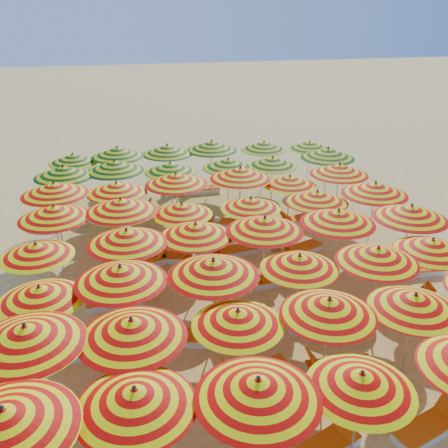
% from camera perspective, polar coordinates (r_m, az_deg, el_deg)
% --- Properties ---
extents(ground, '(120.00, 120.00, 0.00)m').
position_cam_1_polar(ground, '(17.43, 0.33, -5.46)').
color(ground, '#F4D06C').
rests_on(ground, ground).
extents(umbrella_0, '(3.24, 3.24, 2.64)m').
position_cam_1_polar(umbrella_0, '(9.60, -23.84, -19.80)').
color(umbrella_0, silver).
rests_on(umbrella_0, ground).
extents(umbrella_1, '(2.58, 2.58, 2.42)m').
position_cam_1_polar(umbrella_1, '(9.65, -10.14, -18.99)').
color(umbrella_1, silver).
rests_on(umbrella_1, ground).
extents(umbrella_2, '(2.48, 2.48, 2.53)m').
position_cam_1_polar(umbrella_2, '(9.56, 3.90, -18.28)').
color(umbrella_2, silver).
rests_on(umbrella_2, ground).
extents(umbrella_3, '(2.30, 2.30, 2.28)m').
position_cam_1_polar(umbrella_3, '(10.35, 15.41, -16.96)').
color(umbrella_3, silver).
rests_on(umbrella_3, ground).
extents(umbrella_6, '(2.63, 2.63, 2.62)m').
position_cam_1_polar(umbrella_6, '(11.39, -21.71, -11.73)').
color(umbrella_6, silver).
rests_on(umbrella_6, ground).
extents(umbrella_7, '(2.82, 2.82, 2.54)m').
position_cam_1_polar(umbrella_7, '(11.10, -10.50, -11.66)').
color(umbrella_7, silver).
rests_on(umbrella_7, ground).
extents(umbrella_8, '(2.61, 2.61, 2.29)m').
position_cam_1_polar(umbrella_8, '(11.62, 1.59, -10.68)').
color(umbrella_8, silver).
rests_on(umbrella_8, ground).
extents(umbrella_9, '(2.68, 2.68, 2.43)m').
position_cam_1_polar(umbrella_9, '(12.01, 11.90, -9.26)').
color(umbrella_9, silver).
rests_on(umbrella_9, ground).
extents(umbrella_10, '(2.93, 2.93, 2.37)m').
position_cam_1_polar(umbrella_10, '(12.86, 20.95, -8.33)').
color(umbrella_10, silver).
rests_on(umbrella_10, ground).
extents(umbrella_12, '(2.78, 2.78, 2.29)m').
position_cam_1_polar(umbrella_12, '(13.28, -20.30, -7.48)').
color(umbrella_12, silver).
rests_on(umbrella_12, ground).
extents(umbrella_13, '(2.89, 2.89, 2.55)m').
position_cam_1_polar(umbrella_13, '(13.10, -11.74, -5.64)').
color(umbrella_13, silver).
rests_on(umbrella_13, ground).
extents(umbrella_14, '(3.16, 3.16, 2.60)m').
position_cam_1_polar(umbrella_14, '(13.04, -1.22, -5.03)').
color(umbrella_14, silver).
rests_on(umbrella_14, ground).
extents(umbrella_15, '(2.77, 2.77, 2.35)m').
position_cam_1_polar(umbrella_15, '(13.91, 8.61, -4.32)').
color(umbrella_15, silver).
rests_on(umbrella_15, ground).
extents(umbrella_16, '(2.96, 2.96, 2.47)m').
position_cam_1_polar(umbrella_16, '(14.54, 17.15, -3.39)').
color(umbrella_16, silver).
rests_on(umbrella_16, ground).
extents(umbrella_17, '(2.73, 2.73, 2.36)m').
position_cam_1_polar(umbrella_17, '(15.81, 22.69, -2.33)').
color(umbrella_17, silver).
rests_on(umbrella_17, ground).
extents(umbrella_18, '(2.18, 2.18, 2.28)m').
position_cam_1_polar(umbrella_18, '(15.51, -20.66, -2.79)').
color(umbrella_18, silver).
rests_on(umbrella_18, ground).
extents(umbrella_19, '(3.18, 3.18, 2.55)m').
position_cam_1_polar(umbrella_19, '(15.03, -11.05, -1.46)').
color(umbrella_19, silver).
rests_on(umbrella_19, ground).
extents(umbrella_20, '(2.69, 2.69, 2.46)m').
position_cam_1_polar(umbrella_20, '(15.39, -3.27, -0.71)').
color(umbrella_20, silver).
rests_on(umbrella_20, ground).
extents(umbrella_21, '(2.82, 2.82, 2.58)m').
position_cam_1_polar(umbrella_21, '(15.54, 4.68, -0.04)').
color(umbrella_21, silver).
rests_on(umbrella_21, ground).
extents(umbrella_22, '(3.19, 3.19, 2.58)m').
position_cam_1_polar(umbrella_22, '(16.44, 12.93, 0.81)').
color(umbrella_22, silver).
rests_on(umbrella_22, ground).
extents(umbrella_23, '(2.54, 2.54, 2.60)m').
position_cam_1_polar(umbrella_23, '(17.45, 20.58, 1.28)').
color(umbrella_23, silver).
rests_on(umbrella_23, ground).
extents(umbrella_24, '(3.09, 3.09, 2.54)m').
position_cam_1_polar(umbrella_24, '(17.39, -18.84, 1.28)').
color(umbrella_24, silver).
rests_on(umbrella_24, ground).
extents(umbrella_25, '(2.61, 2.61, 2.61)m').
position_cam_1_polar(umbrella_25, '(17.19, -11.70, 2.09)').
color(umbrella_25, silver).
rests_on(umbrella_25, ground).
extents(umbrella_26, '(2.59, 2.59, 2.27)m').
position_cam_1_polar(umbrella_26, '(17.38, -4.83, 1.72)').
color(umbrella_26, silver).
rests_on(umbrella_26, ground).
extents(umbrella_27, '(2.79, 2.79, 2.28)m').
position_cam_1_polar(umbrella_27, '(17.80, 3.07, 2.37)').
color(umbrella_27, silver).
rests_on(umbrella_27, ground).
extents(umbrella_28, '(2.31, 2.31, 2.42)m').
position_cam_1_polar(umbrella_28, '(18.34, 10.59, 3.06)').
color(umbrella_28, silver).
rests_on(umbrella_28, ground).
extents(umbrella_29, '(2.58, 2.58, 2.61)m').
position_cam_1_polar(umbrella_29, '(19.19, 16.87, 3.90)').
color(umbrella_29, silver).
rests_on(umbrella_29, ground).
extents(umbrella_30, '(2.86, 2.86, 2.64)m').
position_cam_1_polar(umbrella_30, '(19.29, -18.82, 3.83)').
color(umbrella_30, silver).
rests_on(umbrella_30, ground).
extents(umbrella_31, '(2.85, 2.85, 2.42)m').
position_cam_1_polar(umbrella_31, '(19.33, -12.17, 4.05)').
color(umbrella_31, silver).
rests_on(umbrella_31, ground).
extents(umbrella_32, '(2.74, 2.74, 2.58)m').
position_cam_1_polar(umbrella_32, '(19.52, -5.50, 5.15)').
color(umbrella_32, silver).
rests_on(umbrella_32, ground).
extents(umbrella_33, '(3.21, 3.21, 2.65)m').
position_cam_1_polar(umbrella_33, '(19.91, 1.87, 5.83)').
color(umbrella_33, silver).
rests_on(umbrella_33, ground).
extents(umbrella_34, '(2.51, 2.51, 2.28)m').
position_cam_1_polar(umbrella_34, '(20.23, 7.53, 4.95)').
color(umbrella_34, silver).
rests_on(umbrella_34, ground).
extents(umbrella_35, '(2.54, 2.54, 2.57)m').
position_cam_1_polar(umbrella_35, '(21.16, 13.04, 6.12)').
color(umbrella_35, silver).
rests_on(umbrella_35, ground).
extents(umbrella_36, '(2.66, 2.66, 2.56)m').
position_cam_1_polar(umbrella_36, '(21.39, -17.87, 5.75)').
color(umbrella_36, silver).
rests_on(umbrella_36, ground).
extents(umbrella_37, '(2.80, 2.80, 2.60)m').
position_cam_1_polar(umbrella_37, '(21.44, -12.39, 6.51)').
color(umbrella_37, silver).
rests_on(umbrella_37, ground).
extents(umbrella_38, '(2.78, 2.78, 2.36)m').
position_cam_1_polar(umbrella_38, '(21.54, -6.14, 6.44)').
color(umbrella_38, silver).
rests_on(umbrella_38, ground).
extents(umbrella_39, '(2.72, 2.72, 2.39)m').
position_cam_1_polar(umbrella_39, '(21.88, 0.48, 6.94)').
color(umbrella_39, silver).
rests_on(umbrella_39, ground).
extents(umbrella_40, '(2.73, 2.73, 2.34)m').
position_cam_1_polar(umbrella_40, '(22.36, 5.57, 7.10)').
color(umbrella_40, silver).
rests_on(umbrella_40, ground).
extents(umbrella_41, '(2.97, 2.97, 2.61)m').
position_cam_1_polar(umbrella_41, '(23.16, 11.78, 7.94)').
color(umbrella_41, silver).
rests_on(umbrella_41, ground).
extents(umbrella_42, '(2.43, 2.43, 2.33)m').
position_cam_1_polar(umbrella_42, '(23.73, -16.89, 7.17)').
color(umbrella_42, silver).
rests_on(umbrella_42, ground).
extents(umbrella_43, '(3.00, 3.00, 2.55)m').
position_cam_1_polar(umbrella_43, '(23.56, -12.08, 8.06)').
color(umbrella_43, silver).
rests_on(umbrella_43, ground).
extents(umbrella_44, '(3.09, 3.09, 2.51)m').
position_cam_1_polar(umbrella_44, '(23.69, -6.50, 8.45)').
color(umbrella_44, silver).
rests_on(umbrella_44, ground).
extents(umbrella_45, '(3.17, 3.17, 2.57)m').
position_cam_1_polar(umbrella_45, '(24.00, -1.41, 8.93)').
color(umbrella_45, silver).
rests_on(umbrella_45, ground).
extents(umbrella_46, '(2.94, 2.94, 2.36)m').
position_cam_1_polar(umbrella_46, '(24.78, 4.59, 8.91)').
color(umbrella_46, silver).
rests_on(umbrella_46, ground).
extents(umbrella_47, '(2.62, 2.62, 2.27)m').
position_cam_1_polar(umbrella_47, '(25.43, 9.75, 8.87)').
color(umbrella_47, silver).
rests_on(umbrella_47, ground).
extents(lounger_2, '(1.82, 1.20, 0.69)m').
position_cam_1_polar(lounger_2, '(11.59, 11.40, -23.75)').
color(lounger_2, white).
rests_on(lounger_2, ground).
extents(lounger_3, '(1.83, 1.11, 0.69)m').
position_cam_1_polar(lounger_3, '(12.58, 22.39, -20.68)').
color(lounger_3, white).
rests_on(lounger_3, ground).
extents(lounger_5, '(1.78, 0.76, 0.69)m').
position_cam_1_polar(lounger_5, '(12.74, -22.57, -20.07)').
color(lounger_5, white).
rests_on(lounger_5, ground).
extents(lounger_6, '(1.82, 0.94, 0.69)m').
position_cam_1_polar(lounger_6, '(13.03, 3.54, -16.62)').
color(lounger_6, white).
rests_on(lounger_6, ground).
extents(lounger_7, '(1.76, 0.66, 0.69)m').
position_cam_1_polar(lounger_7, '(13.47, 12.95, -15.69)').
color(lounger_7, white).
rests_on(lounger_7, ground).
extents(lounger_8, '(1.77, 0.70, 0.69)m').
position_cam_1_polar(lounger_8, '(14.20, -17.16, -13.87)').
color(lounger_8, white).
rests_on(lounger_8, ground).
extents(lounger_9, '(1.82, 1.00, 0.69)m').
position_cam_1_polar(lounger_9, '(14.12, -3.17, -12.84)').
color(lounger_9, white).
rests_on(lounger_9, ground).
extents(lounger_10, '(1.76, 0.68, 0.69)m').
position_cam_1_polar(lounger_10, '(14.94, 10.65, -10.94)').
color(lounger_10, white).
rests_on(lounger_10, ground).
extents(lounger_11, '(1.80, 0.82, 0.69)m').
position_cam_1_polar(lounger_11, '(16.56, 19.87, -8.25)').
color(lounger_11, white).
rests_on(lounger_11, ground).
extents(lounger_12, '(1.77, 0.71, 0.69)m').
position_cam_1_polar(lounger_12, '(15.96, -12.25, -8.55)').
color(lounger_12, white).
rests_on(lounger_12, ground).
extents(lounger_13, '(1.79, 0.80, 0.69)m').
position_cam_1_polar(lounger_13, '(16.80, 5.93, -6.25)').
color(lounger_13, white).
rests_on(lounger_13, ground).
extents(lounger_14, '(1.76, 0.67, 0.69)m').
position_cam_1_polar(lounger_14, '(18.47, 21.20, -4.91)').
color(lounger_14, white).
rests_on(lounger_14, ground).
extents(lounger_15, '(1.82, 1.00, 0.69)m').
position_cam_1_polar(lounger_15, '(17.99, -9.22, -4.24)').
color(lounger_15, white).
rests_on(lounger_15, ground).
extents(lounger_16, '(1.83, 1.08, 0.69)m').
position_cam_1_polar(lounger_16, '(18.19, -6.23, -3.71)').
color(lounger_16, white).
rests_on(lounger_16, ground).
extents(lounger_17, '(1.80, 0.84, 0.69)m').
position_cam_1_polar(lounger_17, '(18.50, 1.10, -3.03)').
color(lounger_17, white).
rests_on(lounger_17, ground).
extents(lounger_18, '(1.82, 1.18, 0.69)m').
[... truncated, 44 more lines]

